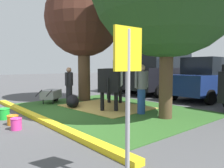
{
  "coord_description": "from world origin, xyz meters",
  "views": [
    {
      "loc": [
        6.76,
        -3.58,
        1.58
      ],
      "look_at": [
        0.18,
        2.0,
        0.9
      ],
      "focal_mm": 35.23,
      "sensor_mm": 36.0,
      "label": 1
    }
  ],
  "objects": [
    {
      "name": "hatchback_white",
      "position": [
        -3.42,
        6.91,
        0.98
      ],
      "size": [
        2.12,
        4.45,
        2.02
      ],
      "color": "silver",
      "rests_on": "ground"
    },
    {
      "name": "wheelbarrow",
      "position": [
        -2.13,
        0.52,
        0.39
      ],
      "size": [
        1.3,
        1.4,
        0.63
      ],
      "color": "gray",
      "rests_on": "ground"
    },
    {
      "name": "suv_black",
      "position": [
        -1.06,
        6.95,
        1.27
      ],
      "size": [
        2.22,
        4.65,
        2.52
      ],
      "color": "black",
      "rests_on": "ground"
    },
    {
      "name": "calf_lying",
      "position": [
        -0.72,
        0.75,
        0.24
      ],
      "size": [
        1.29,
        0.96,
        0.48
      ],
      "color": "black",
      "rests_on": "ground"
    },
    {
      "name": "bucket_pink",
      "position": [
        1.08,
        -1.92,
        0.16
      ],
      "size": [
        0.29,
        0.29,
        0.3
      ],
      "color": "#EA3893",
      "rests_on": "ground"
    },
    {
      "name": "shade_tree_left",
      "position": [
        -1.81,
        2.0,
        3.74
      ],
      "size": [
        3.47,
        3.47,
        5.52
      ],
      "color": "#4C3823",
      "rests_on": "ground"
    },
    {
      "name": "person_handler",
      "position": [
        -1.4,
        0.98,
        0.83
      ],
      "size": [
        0.34,
        0.45,
        1.55
      ],
      "color": "black",
      "rests_on": "ground"
    },
    {
      "name": "bucket_orange",
      "position": [
        0.52,
        -1.84,
        0.14
      ],
      "size": [
        0.3,
        0.3,
        0.26
      ],
      "color": "orange",
      "rests_on": "ground"
    },
    {
      "name": "person_visitor_near",
      "position": [
        1.88,
        1.84,
        0.89
      ],
      "size": [
        0.34,
        0.52,
        1.66
      ],
      "color": "#23478C",
      "rests_on": "ground"
    },
    {
      "name": "ground_plane",
      "position": [
        0.0,
        0.0,
        0.0
      ],
      "size": [
        80.0,
        80.0,
        0.0
      ],
      "primitive_type": "plane",
      "color": "#4C4C4F"
    },
    {
      "name": "bucket_green",
      "position": [
        -0.31,
        -1.85,
        0.17
      ],
      "size": [
        0.34,
        0.34,
        0.33
      ],
      "color": "green",
      "rests_on": "ground"
    },
    {
      "name": "curb_yellow",
      "position": [
        0.48,
        -1.1,
        0.06
      ],
      "size": [
        8.07,
        0.24,
        0.12
      ],
      "primitive_type": "cube",
      "color": "yellow",
      "rests_on": "ground"
    },
    {
      "name": "parking_sign",
      "position": [
        4.76,
        -1.62,
        1.47
      ],
      "size": [
        0.07,
        0.44,
        2.08
      ],
      "color": "#99999E",
      "rests_on": "ground"
    },
    {
      "name": "hay_bedding",
      "position": [
        0.18,
        1.7,
        0.03
      ],
      "size": [
        3.36,
        2.61,
        0.04
      ],
      "primitive_type": "cube",
      "rotation": [
        0.0,
        0.0,
        0.07
      ],
      "color": "tan",
      "rests_on": "ground"
    },
    {
      "name": "grass_island",
      "position": [
        0.48,
        1.55,
        0.01
      ],
      "size": [
        6.87,
        5.01,
        0.02
      ],
      "primitive_type": "cube",
      "color": "#2D5B23",
      "rests_on": "ground"
    },
    {
      "name": "cow_holstein",
      "position": [
        0.23,
        1.98,
        1.1
      ],
      "size": [
        2.4,
        2.56,
        1.55
      ],
      "color": "black",
      "rests_on": "ground"
    },
    {
      "name": "sedan_blue",
      "position": [
        1.65,
        6.81,
        0.98
      ],
      "size": [
        2.12,
        4.45,
        2.02
      ],
      "color": "navy",
      "rests_on": "ground"
    }
  ]
}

